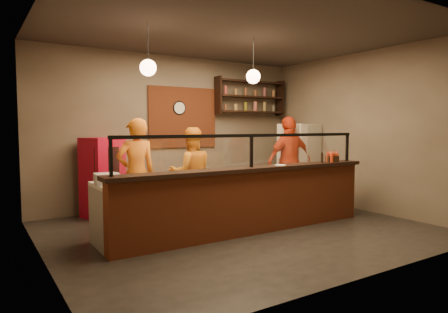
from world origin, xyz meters
TOP-DOWN VIEW (x-y plane):
  - floor at (0.00, 0.00)m, footprint 6.00×6.00m
  - ceiling at (0.00, 0.00)m, footprint 6.00×6.00m
  - wall_back at (0.00, 2.50)m, footprint 6.00×0.00m
  - wall_left at (-3.00, 0.00)m, footprint 0.00×5.00m
  - wall_right at (3.00, 0.00)m, footprint 0.00×5.00m
  - wall_front at (0.00, -2.50)m, footprint 6.00×0.00m
  - brick_patch at (0.20, 2.47)m, footprint 1.60×0.04m
  - service_counter at (0.00, -0.30)m, footprint 4.60×0.25m
  - counter_ledge at (0.00, -0.30)m, footprint 4.70×0.37m
  - worktop_cabinet at (0.00, 0.20)m, footprint 4.60×0.75m
  - worktop at (0.00, 0.20)m, footprint 4.60×0.75m
  - sneeze_guard at (0.00, -0.30)m, footprint 4.50×0.05m
  - wall_shelving at (1.90, 2.32)m, footprint 1.84×0.28m
  - wall_clock at (0.10, 2.46)m, footprint 0.30×0.04m
  - pendant_left at (-1.50, 0.20)m, footprint 0.24×0.24m
  - pendant_right at (0.40, 0.20)m, footprint 0.24×0.24m
  - cook_left at (-1.41, 1.00)m, footprint 0.67×0.45m
  - cook_mid at (-0.31, 1.15)m, footprint 0.96×0.83m
  - cook_right at (2.05, 1.10)m, footprint 1.14×0.50m
  - fridge at (2.60, 1.40)m, footprint 0.82×0.78m
  - red_cooler at (-1.65, 2.15)m, footprint 0.82×0.79m
  - pizza_dough at (0.07, 0.30)m, footprint 0.68×0.68m
  - prep_tub_a at (-2.15, 0.18)m, footprint 0.29×0.24m
  - prep_tub_b at (-2.15, 0.22)m, footprint 0.33×0.28m
  - prep_tub_c at (-2.15, 0.10)m, footprint 0.36×0.31m
  - rolling_pin at (-1.46, 0.23)m, footprint 0.36×0.06m
  - condiment_caddy at (1.82, -0.30)m, footprint 0.24×0.22m
  - pepper_mill at (1.52, -0.34)m, footprint 0.05×0.05m
  - small_plate at (0.57, -0.33)m, footprint 0.21×0.21m

SIDE VIEW (x-z plane):
  - floor at x=0.00m, z-range 0.00..0.00m
  - worktop_cabinet at x=0.00m, z-range 0.00..0.85m
  - service_counter at x=0.00m, z-range 0.00..1.00m
  - red_cooler at x=-1.65m, z-range 0.00..1.50m
  - cook_mid at x=-0.31m, z-range 0.00..1.69m
  - worktop at x=0.00m, z-range 0.85..0.90m
  - fridge at x=2.60m, z-range 0.00..1.76m
  - pizza_dough at x=0.07m, z-range 0.90..0.91m
  - cook_left at x=-1.41m, z-range 0.00..1.84m
  - rolling_pin at x=-1.46m, z-range 0.90..0.96m
  - cook_right at x=2.05m, z-range 0.00..1.92m
  - prep_tub_a at x=-2.15m, z-range 0.90..1.04m
  - prep_tub_b at x=-2.15m, z-range 0.90..1.05m
  - prep_tub_c at x=-2.15m, z-range 0.90..1.05m
  - counter_ledge at x=0.00m, z-range 1.00..1.06m
  - small_plate at x=0.57m, z-range 1.06..1.07m
  - condiment_caddy at x=1.82m, z-range 1.06..1.17m
  - pepper_mill at x=1.52m, z-range 1.06..1.24m
  - sneeze_guard at x=0.00m, z-range 1.11..1.63m
  - wall_back at x=0.00m, z-range -1.40..4.60m
  - wall_left at x=-3.00m, z-range -0.90..4.10m
  - wall_right at x=3.00m, z-range -0.90..4.10m
  - wall_front at x=0.00m, z-range -1.40..4.60m
  - brick_patch at x=0.20m, z-range 1.25..2.55m
  - wall_clock at x=0.10m, z-range 1.95..2.25m
  - wall_shelving at x=1.90m, z-range 1.98..2.83m
  - pendant_left at x=-1.50m, z-range 2.17..2.94m
  - pendant_right at x=0.40m, z-range 2.17..2.94m
  - ceiling at x=0.00m, z-range 3.20..3.20m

